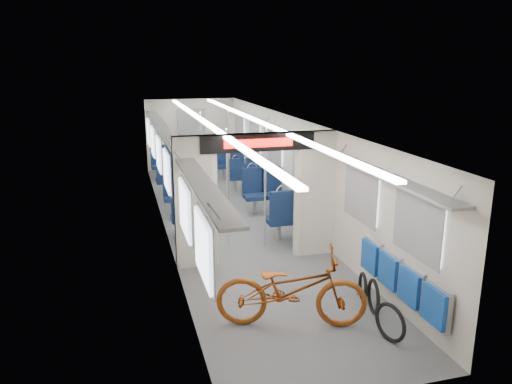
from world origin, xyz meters
TOP-DOWN VIEW (x-y plane):
  - carriage at (0.00, -0.27)m, footprint 12.00×12.02m
  - bicycle at (-0.17, -4.39)m, footprint 2.16×1.29m
  - flip_bench at (1.35, -4.57)m, footprint 0.12×2.14m
  - bike_hoop_a at (0.92, -5.10)m, footprint 0.19×0.52m
  - bike_hoop_b at (1.08, -4.37)m, footprint 0.15×0.50m
  - bike_hoop_c at (1.10, -3.99)m, footprint 0.16×0.44m
  - seat_bay_near_left at (-0.93, 0.29)m, footprint 0.88×1.94m
  - seat_bay_near_right at (0.93, -0.21)m, footprint 0.96×2.32m
  - seat_bay_far_left at (-0.93, 3.79)m, footprint 0.95×2.25m
  - seat_bay_far_right at (0.93, 3.54)m, footprint 0.88×1.93m
  - stanchion_near_left at (-0.36, -1.23)m, footprint 0.04×0.04m
  - stanchion_near_right at (0.33, -1.42)m, footprint 0.05×0.05m
  - stanchion_far_left at (-0.34, 1.83)m, footprint 0.04×0.04m
  - stanchion_far_right at (0.36, 1.98)m, footprint 0.04×0.04m

SIDE VIEW (x-z plane):
  - bike_hoop_c at x=1.10m, z-range -0.03..0.42m
  - bike_hoop_b at x=1.08m, z-range -0.03..0.48m
  - bike_hoop_a at x=0.92m, z-range -0.03..0.50m
  - seat_bay_far_right at x=0.93m, z-range 0.00..1.05m
  - seat_bay_near_left at x=-0.93m, z-range 0.00..1.06m
  - bicycle at x=-0.17m, z-range 0.00..1.07m
  - seat_bay_far_left at x=-0.93m, z-range -0.01..1.14m
  - seat_bay_near_right at x=0.93m, z-range -0.01..1.16m
  - flip_bench at x=1.35m, z-range 0.30..0.86m
  - stanchion_near_left at x=-0.36m, z-range 0.00..2.30m
  - stanchion_near_right at x=0.33m, z-range 0.00..2.30m
  - stanchion_far_left at x=-0.34m, z-range 0.00..2.30m
  - stanchion_far_right at x=0.36m, z-range 0.00..2.30m
  - carriage at x=0.00m, z-range 0.35..2.66m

